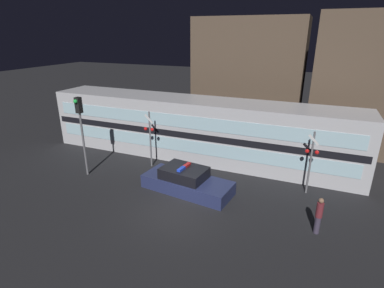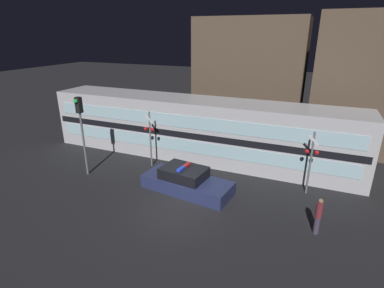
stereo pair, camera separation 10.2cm
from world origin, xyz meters
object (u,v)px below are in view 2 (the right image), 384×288
(train, at_px, (196,129))
(traffic_light_corner, at_px, (81,121))
(pedestrian, at_px, (318,216))
(crossing_signal_near, at_px, (311,159))
(police_car, at_px, (186,182))

(train, xyz_separation_m, traffic_light_corner, (-5.03, -5.22, 1.39))
(train, relative_size, pedestrian, 12.37)
(pedestrian, height_order, crossing_signal_near, crossing_signal_near)
(traffic_light_corner, bearing_deg, pedestrian, -3.20)
(train, relative_size, traffic_light_corner, 4.43)
(train, distance_m, police_car, 5.11)
(police_car, xyz_separation_m, pedestrian, (6.68, -1.25, 0.34))
(train, xyz_separation_m, pedestrian, (8.04, -5.95, -1.14))
(police_car, bearing_deg, traffic_light_corner, -167.96)
(police_car, xyz_separation_m, traffic_light_corner, (-6.40, -0.52, 2.87))
(train, distance_m, crossing_signal_near, 7.86)
(police_car, relative_size, pedestrian, 3.00)
(pedestrian, bearing_deg, traffic_light_corner, 176.80)
(traffic_light_corner, bearing_deg, police_car, 4.69)
(train, height_order, pedestrian, train)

